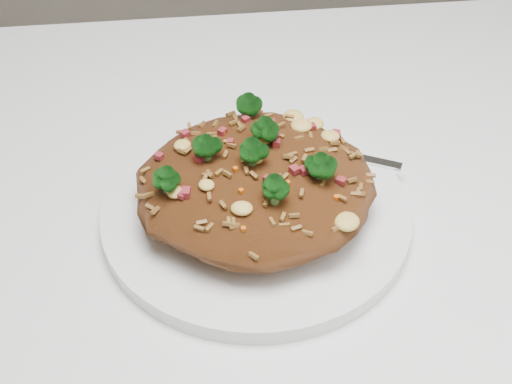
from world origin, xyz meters
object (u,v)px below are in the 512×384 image
(plate, at_px, (256,213))
(fried_rice, at_px, (256,176))
(dining_table, at_px, (391,345))
(fork, at_px, (316,149))

(plate, height_order, fried_rice, fried_rice)
(dining_table, bearing_deg, fried_rice, 146.77)
(plate, xyz_separation_m, fork, (0.06, 0.06, 0.01))
(fried_rice, bearing_deg, plate, -27.73)
(dining_table, xyz_separation_m, fried_rice, (-0.10, 0.07, 0.14))
(fried_rice, bearing_deg, fork, 46.59)
(fork, bearing_deg, plate, -107.19)
(dining_table, distance_m, plate, 0.16)
(plate, distance_m, fried_rice, 0.04)
(fried_rice, xyz_separation_m, fork, (0.06, 0.06, -0.03))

